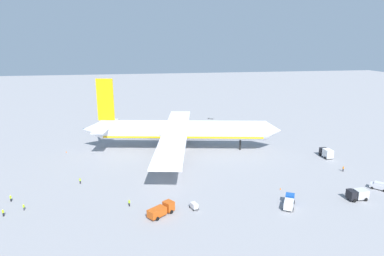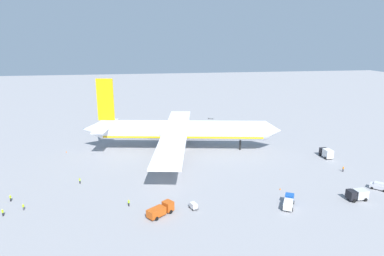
% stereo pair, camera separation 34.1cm
% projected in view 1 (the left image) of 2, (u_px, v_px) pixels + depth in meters
% --- Properties ---
extents(ground_plane, '(600.00, 600.00, 0.00)m').
position_uv_depth(ground_plane, '(183.00, 149.00, 125.51)').
color(ground_plane, gray).
extents(airliner, '(72.35, 74.93, 25.97)m').
position_uv_depth(airliner, '(180.00, 130.00, 123.77)').
color(airliner, white).
rests_on(airliner, ground).
extents(service_truck_0, '(6.73, 5.84, 2.61)m').
position_uv_depth(service_truck_0, '(161.00, 210.00, 77.76)').
color(service_truck_0, '#BF4C14').
rests_on(service_truck_0, ground).
extents(service_truck_1, '(2.79, 5.62, 3.14)m').
position_uv_depth(service_truck_1, '(326.00, 153.00, 116.38)').
color(service_truck_1, black).
rests_on(service_truck_1, ground).
extents(service_truck_2, '(4.90, 6.38, 2.37)m').
position_uv_depth(service_truck_2, '(289.00, 202.00, 81.87)').
color(service_truck_2, '#194CA5').
rests_on(service_truck_2, ground).
extents(service_truck_3, '(5.13, 2.97, 2.67)m').
position_uv_depth(service_truck_3, '(358.00, 194.00, 85.44)').
color(service_truck_3, black).
rests_on(service_truck_3, ground).
extents(service_van, '(4.26, 4.50, 1.97)m').
position_uv_depth(service_van, '(379.00, 186.00, 91.47)').
color(service_van, silver).
rests_on(service_van, ground).
extents(baggage_cart_0, '(2.14, 2.99, 1.48)m').
position_uv_depth(baggage_cart_0, '(194.00, 206.00, 80.93)').
color(baggage_cart_0, '#595B60').
rests_on(baggage_cart_0, ground).
extents(baggage_cart_1, '(3.15, 2.76, 0.40)m').
position_uv_depth(baggage_cart_1, '(211.00, 118.00, 174.47)').
color(baggage_cart_1, gray).
rests_on(baggage_cart_1, ground).
extents(baggage_cart_2, '(2.64, 2.74, 0.40)m').
position_uv_depth(baggage_cart_2, '(86.00, 129.00, 153.98)').
color(baggage_cart_2, '#26598C').
rests_on(baggage_cart_2, ground).
extents(ground_worker_0, '(0.52, 0.52, 1.74)m').
position_uv_depth(ground_worker_0, '(129.00, 203.00, 82.15)').
color(ground_worker_0, black).
rests_on(ground_worker_0, ground).
extents(ground_worker_1, '(0.50, 0.50, 1.78)m').
position_uv_depth(ground_worker_1, '(11.00, 198.00, 84.52)').
color(ground_worker_1, black).
rests_on(ground_worker_1, ground).
extents(ground_worker_2, '(0.55, 0.55, 1.76)m').
position_uv_depth(ground_worker_2, '(343.00, 169.00, 104.05)').
color(ground_worker_2, black).
rests_on(ground_worker_2, ground).
extents(ground_worker_3, '(0.56, 0.56, 1.65)m').
position_uv_depth(ground_worker_3, '(24.00, 207.00, 80.14)').
color(ground_worker_3, '#3F3F47').
rests_on(ground_worker_3, ground).
extents(ground_worker_4, '(0.52, 0.52, 1.77)m').
position_uv_depth(ground_worker_4, '(3.00, 213.00, 77.43)').
color(ground_worker_4, black).
rests_on(ground_worker_4, ground).
extents(ground_worker_5, '(0.53, 0.53, 1.73)m').
position_uv_depth(ground_worker_5, '(80.00, 181.00, 95.18)').
color(ground_worker_5, black).
rests_on(ground_worker_5, ground).
extents(traffic_cone_0, '(0.36, 0.36, 0.55)m').
position_uv_depth(traffic_cone_0, '(222.00, 124.00, 162.26)').
color(traffic_cone_0, orange).
rests_on(traffic_cone_0, ground).
extents(traffic_cone_1, '(0.36, 0.36, 0.55)m').
position_uv_depth(traffic_cone_1, '(280.00, 189.00, 91.47)').
color(traffic_cone_1, orange).
rests_on(traffic_cone_1, ground).
extents(traffic_cone_2, '(0.36, 0.36, 0.55)m').
position_uv_depth(traffic_cone_2, '(238.00, 121.00, 168.22)').
color(traffic_cone_2, orange).
rests_on(traffic_cone_2, ground).
extents(traffic_cone_3, '(0.36, 0.36, 0.55)m').
position_uv_depth(traffic_cone_3, '(169.00, 121.00, 168.19)').
color(traffic_cone_3, orange).
rests_on(traffic_cone_3, ground).
extents(traffic_cone_4, '(0.36, 0.36, 0.55)m').
position_uv_depth(traffic_cone_4, '(66.00, 152.00, 121.77)').
color(traffic_cone_4, orange).
rests_on(traffic_cone_4, ground).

